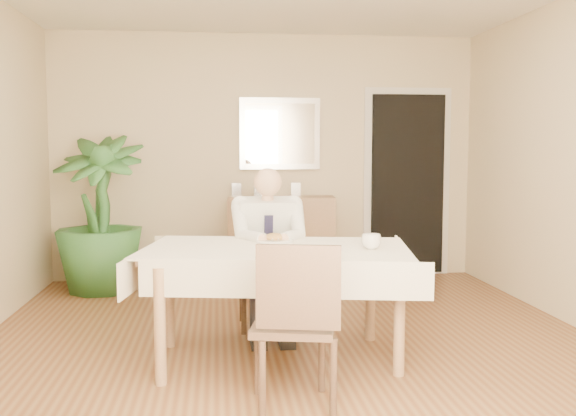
{
  "coord_description": "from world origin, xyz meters",
  "views": [
    {
      "loc": [
        -0.52,
        -4.37,
        1.39
      ],
      "look_at": [
        0.0,
        0.35,
        0.95
      ],
      "focal_mm": 40.0,
      "sensor_mm": 36.0,
      "label": 1
    }
  ],
  "objects": [
    {
      "name": "coffee_mug",
      "position": [
        0.45,
        -0.41,
        0.8
      ],
      "size": [
        0.15,
        0.15,
        0.1
      ],
      "primitive_type": "imported",
      "rotation": [
        0.0,
        0.0,
        -0.22
      ],
      "color": "white",
      "rests_on": "dining_table"
    },
    {
      "name": "seated_man",
      "position": [
        -0.14,
        0.33,
        0.69
      ],
      "size": [
        0.48,
        0.72,
        1.24
      ],
      "color": "white",
      "rests_on": "ground"
    },
    {
      "name": "fork",
      "position": [
        -0.17,
        -0.08,
        0.78
      ],
      "size": [
        0.01,
        0.13,
        0.01
      ],
      "primitive_type": "cylinder",
      "rotation": [
        1.57,
        0.0,
        0.0
      ],
      "color": "silver",
      "rests_on": "dining_table"
    },
    {
      "name": "photo_frame_right",
      "position": [
        0.31,
        2.4,
        0.96
      ],
      "size": [
        0.1,
        0.02,
        0.14
      ],
      "primitive_type": "cube",
      "color": "silver",
      "rests_on": "sideboard"
    },
    {
      "name": "photo_frame_left",
      "position": [
        -0.32,
        2.39,
        0.96
      ],
      "size": [
        0.1,
        0.02,
        0.14
      ],
      "primitive_type": "cube",
      "color": "silver",
      "rests_on": "sideboard"
    },
    {
      "name": "potted_palm",
      "position": [
        -1.66,
        1.96,
        0.76
      ],
      "size": [
        1.0,
        1.0,
        1.53
      ],
      "primitive_type": "imported",
      "rotation": [
        0.0,
        0.0,
        -0.19
      ],
      "color": "#265624",
      "rests_on": "ground"
    },
    {
      "name": "sideboard",
      "position": [
        0.15,
        2.32,
        0.44
      ],
      "size": [
        1.14,
        0.48,
        0.89
      ],
      "primitive_type": "cube",
      "rotation": [
        0.0,
        0.0,
        -0.09
      ],
      "color": "#926E4B",
      "rests_on": "ground"
    },
    {
      "name": "window",
      "position": [
        0.0,
        -2.47,
        1.45
      ],
      "size": [
        1.34,
        0.04,
        1.44
      ],
      "color": "beige",
      "rests_on": "room"
    },
    {
      "name": "doorway",
      "position": [
        1.55,
        2.46,
        1.0
      ],
      "size": [
        0.96,
        0.07,
        2.1
      ],
      "color": "beige",
      "rests_on": "ground"
    },
    {
      "name": "chair_far",
      "position": [
        -0.14,
        0.62,
        0.53
      ],
      "size": [
        0.44,
        0.44,
        0.93
      ],
      "rotation": [
        0.0,
        0.0,
        -0.01
      ],
      "color": "#3B261A",
      "rests_on": "ground"
    },
    {
      "name": "plate",
      "position": [
        -0.13,
        -0.02,
        0.76
      ],
      "size": [
        0.26,
        0.26,
        0.02
      ],
      "primitive_type": "cylinder",
      "color": "white",
      "rests_on": "dining_table"
    },
    {
      "name": "room",
      "position": [
        0.0,
        0.0,
        1.3
      ],
      "size": [
        5.0,
        5.02,
        2.6
      ],
      "color": "brown",
      "rests_on": "ground"
    },
    {
      "name": "knife",
      "position": [
        -0.09,
        -0.08,
        0.78
      ],
      "size": [
        0.01,
        0.13,
        0.01
      ],
      "primitive_type": "cylinder",
      "rotation": [
        1.57,
        0.0,
        0.0
      ],
      "color": "silver",
      "rests_on": "dining_table"
    },
    {
      "name": "photo_frame_center",
      "position": [
        -0.09,
        2.37,
        0.96
      ],
      "size": [
        0.1,
        0.02,
        0.14
      ],
      "primitive_type": "cube",
      "color": "silver",
      "rests_on": "sideboard"
    },
    {
      "name": "mirror",
      "position": [
        0.15,
        2.47,
        1.55
      ],
      "size": [
        0.86,
        0.04,
        0.76
      ],
      "color": "silver",
      "rests_on": "room"
    },
    {
      "name": "chair_near",
      "position": [
        -0.12,
        -1.11,
        0.51
      ],
      "size": [
        0.51,
        0.51,
        0.91
      ],
      "rotation": [
        0.0,
        0.0,
        -0.21
      ],
      "color": "#3B261A",
      "rests_on": "ground"
    },
    {
      "name": "dining_table",
      "position": [
        -0.14,
        -0.27,
        0.67
      ],
      "size": [
        1.88,
        1.3,
        0.75
      ],
      "rotation": [
        0.0,
        0.0,
        -0.17
      ],
      "color": "#926E4B",
      "rests_on": "ground"
    },
    {
      "name": "food",
      "position": [
        -0.13,
        -0.02,
        0.78
      ],
      "size": [
        0.14,
        0.14,
        0.06
      ],
      "primitive_type": "ellipsoid",
      "color": "brown",
      "rests_on": "dining_table"
    }
  ]
}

